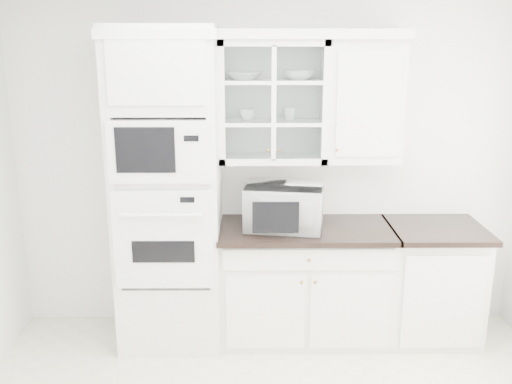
{
  "coord_description": "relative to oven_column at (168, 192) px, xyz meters",
  "views": [
    {
      "loc": [
        -0.13,
        -2.67,
        2.32
      ],
      "look_at": [
        -0.1,
        1.05,
        1.3
      ],
      "focal_mm": 40.0,
      "sensor_mm": 36.0,
      "label": 1
    }
  ],
  "objects": [
    {
      "name": "room_shell",
      "position": [
        0.75,
        -0.99,
        0.58
      ],
      "size": [
        4.0,
        3.5,
        2.7
      ],
      "color": "white",
      "rests_on": "ground"
    },
    {
      "name": "oven_column",
      "position": [
        0.0,
        0.0,
        0.0
      ],
      "size": [
        0.76,
        0.68,
        2.4
      ],
      "color": "white",
      "rests_on": "ground"
    },
    {
      "name": "base_cabinet_run",
      "position": [
        1.03,
        0.03,
        -0.74
      ],
      "size": [
        1.32,
        0.67,
        0.92
      ],
      "color": "white",
      "rests_on": "ground"
    },
    {
      "name": "extra_base_cabinet",
      "position": [
        2.03,
        0.03,
        -0.74
      ],
      "size": [
        0.72,
        0.67,
        0.92
      ],
      "color": "white",
      "rests_on": "ground"
    },
    {
      "name": "upper_cabinet_glass",
      "position": [
        0.78,
        0.17,
        0.65
      ],
      "size": [
        0.8,
        0.33,
        0.9
      ],
      "color": "white",
      "rests_on": "room_shell"
    },
    {
      "name": "upper_cabinet_solid",
      "position": [
        1.46,
        0.17,
        0.65
      ],
      "size": [
        0.55,
        0.33,
        0.9
      ],
      "primitive_type": "cube",
      "color": "white",
      "rests_on": "room_shell"
    },
    {
      "name": "crown_molding",
      "position": [
        0.68,
        0.14,
        1.14
      ],
      "size": [
        2.14,
        0.38,
        0.07
      ],
      "primitive_type": "cube",
      "color": "white",
      "rests_on": "room_shell"
    },
    {
      "name": "countertop_microwave",
      "position": [
        0.87,
        0.01,
        -0.11
      ],
      "size": [
        0.64,
        0.56,
        0.33
      ],
      "primitive_type": "imported",
      "rotation": [
        0.0,
        0.0,
        2.98
      ],
      "color": "white",
      "rests_on": "base_cabinet_run"
    },
    {
      "name": "bowl_a",
      "position": [
        0.57,
        0.17,
        0.84
      ],
      "size": [
        0.3,
        0.3,
        0.06
      ],
      "primitive_type": "imported",
      "rotation": [
        0.0,
        0.0,
        -0.35
      ],
      "color": "white",
      "rests_on": "upper_cabinet_glass"
    },
    {
      "name": "bowl_b",
      "position": [
        0.97,
        0.18,
        0.84
      ],
      "size": [
        0.26,
        0.26,
        0.07
      ],
      "primitive_type": "imported",
      "rotation": [
        0.0,
        0.0,
        -0.22
      ],
      "color": "white",
      "rests_on": "upper_cabinet_glass"
    },
    {
      "name": "cup_a",
      "position": [
        0.59,
        0.16,
        0.55
      ],
      "size": [
        0.12,
        0.12,
        0.09
      ],
      "primitive_type": "imported",
      "rotation": [
        0.0,
        0.0,
        0.13
      ],
      "color": "white",
      "rests_on": "upper_cabinet_glass"
    },
    {
      "name": "cup_b",
      "position": [
        0.9,
        0.17,
        0.56
      ],
      "size": [
        0.11,
        0.11,
        0.1
      ],
      "primitive_type": "imported",
      "rotation": [
        0.0,
        0.0,
        -0.03
      ],
      "color": "white",
      "rests_on": "upper_cabinet_glass"
    }
  ]
}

